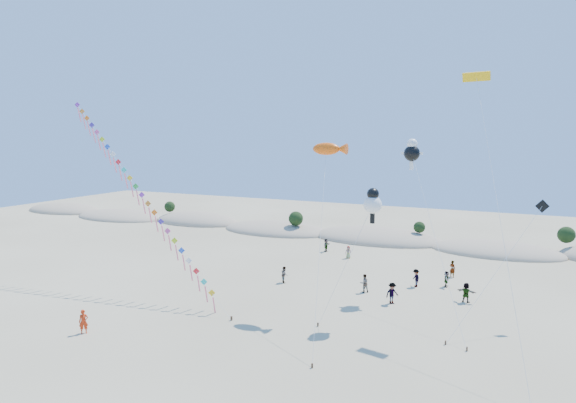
{
  "coord_description": "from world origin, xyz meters",
  "views": [
    {
      "loc": [
        17.09,
        -22.25,
        14.68
      ],
      "look_at": [
        0.3,
        14.0,
        9.35
      ],
      "focal_mm": 30.0,
      "sensor_mm": 36.0,
      "label": 1
    }
  ],
  "objects_px": {
    "kite_train": "(137,189)",
    "fish_kite": "(330,149)",
    "parafoil_kite": "(477,83)",
    "flyer_foreground": "(84,322)"
  },
  "relations": [
    {
      "from": "kite_train",
      "to": "flyer_foreground",
      "type": "relative_size",
      "value": 13.18
    },
    {
      "from": "kite_train",
      "to": "fish_kite",
      "type": "relative_size",
      "value": 1.69
    },
    {
      "from": "fish_kite",
      "to": "flyer_foreground",
      "type": "xyz_separation_m",
      "value": [
        -14.58,
        -13.63,
        -12.77
      ]
    },
    {
      "from": "fish_kite",
      "to": "parafoil_kite",
      "type": "relative_size",
      "value": 0.72
    },
    {
      "from": "parafoil_kite",
      "to": "flyer_foreground",
      "type": "xyz_separation_m",
      "value": [
        -25.84,
        -16.12,
        -18.02
      ]
    },
    {
      "from": "kite_train",
      "to": "fish_kite",
      "type": "distance_m",
      "value": 19.24
    },
    {
      "from": "kite_train",
      "to": "fish_kite",
      "type": "height_order",
      "value": "kite_train"
    },
    {
      "from": "fish_kite",
      "to": "flyer_foreground",
      "type": "distance_m",
      "value": 23.7
    },
    {
      "from": "fish_kite",
      "to": "flyer_foreground",
      "type": "height_order",
      "value": "fish_kite"
    },
    {
      "from": "kite_train",
      "to": "flyer_foreground",
      "type": "xyz_separation_m",
      "value": [
        4.02,
        -10.63,
        -8.89
      ]
    }
  ]
}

